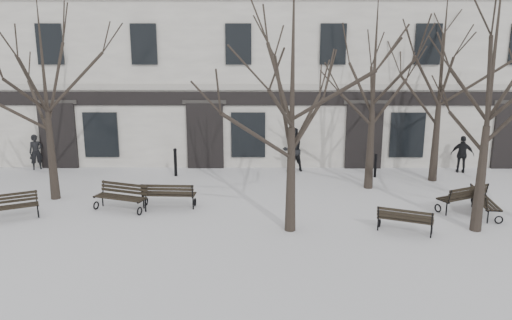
{
  "coord_description": "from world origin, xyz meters",
  "views": [
    {
      "loc": [
        -1.15,
        -13.67,
        5.55
      ],
      "look_at": [
        -1.23,
        3.0,
        1.55
      ],
      "focal_mm": 35.0,
      "sensor_mm": 36.0,
      "label": 1
    }
  ],
  "objects_px": {
    "bench_2": "(405,219)",
    "bench_0": "(11,206)",
    "tree_2": "(493,71)",
    "bench_5": "(484,202)",
    "bench_1": "(169,194)",
    "tree_1": "(293,74)",
    "bench_3": "(121,196)",
    "bench_4": "(463,197)"
  },
  "relations": [
    {
      "from": "bench_2",
      "to": "bench_0",
      "type": "bearing_deg",
      "value": 17.13
    },
    {
      "from": "tree_2",
      "to": "bench_0",
      "type": "distance_m",
      "value": 15.04
    },
    {
      "from": "bench_2",
      "to": "bench_5",
      "type": "height_order",
      "value": "bench_5"
    },
    {
      "from": "tree_2",
      "to": "bench_1",
      "type": "distance_m",
      "value": 10.65
    },
    {
      "from": "tree_1",
      "to": "bench_1",
      "type": "relative_size",
      "value": 4.1
    },
    {
      "from": "tree_2",
      "to": "bench_1",
      "type": "relative_size",
      "value": 4.16
    },
    {
      "from": "bench_5",
      "to": "tree_1",
      "type": "bearing_deg",
      "value": 108.58
    },
    {
      "from": "bench_1",
      "to": "bench_3",
      "type": "bearing_deg",
      "value": 11.59
    },
    {
      "from": "tree_2",
      "to": "bench_0",
      "type": "height_order",
      "value": "tree_2"
    },
    {
      "from": "bench_5",
      "to": "bench_2",
      "type": "bearing_deg",
      "value": 124.14
    },
    {
      "from": "tree_1",
      "to": "bench_4",
      "type": "distance_m",
      "value": 7.42
    },
    {
      "from": "tree_1",
      "to": "tree_2",
      "type": "relative_size",
      "value": 0.98
    },
    {
      "from": "bench_2",
      "to": "tree_2",
      "type": "bearing_deg",
      "value": -151.73
    },
    {
      "from": "bench_0",
      "to": "bench_3",
      "type": "bearing_deg",
      "value": -11.04
    },
    {
      "from": "bench_0",
      "to": "bench_2",
      "type": "xyz_separation_m",
      "value": [
        12.19,
        -1.12,
        -0.01
      ]
    },
    {
      "from": "bench_2",
      "to": "tree_1",
      "type": "bearing_deg",
      "value": 18.8
    },
    {
      "from": "tree_2",
      "to": "bench_4",
      "type": "xyz_separation_m",
      "value": [
        0.31,
        1.78,
        -4.23
      ]
    },
    {
      "from": "bench_4",
      "to": "bench_3",
      "type": "bearing_deg",
      "value": -26.53
    },
    {
      "from": "tree_2",
      "to": "bench_4",
      "type": "relative_size",
      "value": 4.04
    },
    {
      "from": "tree_2",
      "to": "bench_3",
      "type": "xyz_separation_m",
      "value": [
        -11.11,
        1.78,
        -4.23
      ]
    },
    {
      "from": "bench_5",
      "to": "bench_3",
      "type": "bearing_deg",
      "value": 94.38
    },
    {
      "from": "bench_0",
      "to": "bench_1",
      "type": "bearing_deg",
      "value": -13.12
    },
    {
      "from": "tree_1",
      "to": "bench_1",
      "type": "bearing_deg",
      "value": 152.94
    },
    {
      "from": "bench_2",
      "to": "bench_4",
      "type": "xyz_separation_m",
      "value": [
        2.51,
        2.01,
        0.06
      ]
    },
    {
      "from": "bench_0",
      "to": "tree_1",
      "type": "bearing_deg",
      "value": -32.16
    },
    {
      "from": "bench_4",
      "to": "bench_5",
      "type": "bearing_deg",
      "value": 113.24
    },
    {
      "from": "bench_3",
      "to": "bench_1",
      "type": "bearing_deg",
      "value": 28.32
    },
    {
      "from": "bench_0",
      "to": "bench_4",
      "type": "height_order",
      "value": "bench_4"
    },
    {
      "from": "bench_5",
      "to": "tree_2",
      "type": "bearing_deg",
      "value": 155.53
    },
    {
      "from": "bench_2",
      "to": "bench_5",
      "type": "xyz_separation_m",
      "value": [
        3.01,
        1.58,
        0.02
      ]
    },
    {
      "from": "tree_2",
      "to": "bench_5",
      "type": "bearing_deg",
      "value": 59.07
    },
    {
      "from": "bench_2",
      "to": "bench_3",
      "type": "xyz_separation_m",
      "value": [
        -8.91,
        2.01,
        0.06
      ]
    },
    {
      "from": "bench_2",
      "to": "bench_5",
      "type": "relative_size",
      "value": 0.97
    },
    {
      "from": "bench_4",
      "to": "tree_1",
      "type": "bearing_deg",
      "value": -9.5
    },
    {
      "from": "bench_2",
      "to": "bench_5",
      "type": "bearing_deg",
      "value": -129.94
    },
    {
      "from": "bench_2",
      "to": "bench_4",
      "type": "height_order",
      "value": "bench_4"
    },
    {
      "from": "tree_2",
      "to": "bench_5",
      "type": "height_order",
      "value": "tree_2"
    },
    {
      "from": "bench_3",
      "to": "bench_4",
      "type": "bearing_deg",
      "value": 19.64
    },
    {
      "from": "tree_2",
      "to": "tree_1",
      "type": "bearing_deg",
      "value": -179.83
    },
    {
      "from": "tree_2",
      "to": "bench_5",
      "type": "xyz_separation_m",
      "value": [
        0.81,
        1.35,
        -4.27
      ]
    },
    {
      "from": "bench_3",
      "to": "bench_2",
      "type": "bearing_deg",
      "value": 6.93
    },
    {
      "from": "tree_2",
      "to": "bench_0",
      "type": "relative_size",
      "value": 4.46
    }
  ]
}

